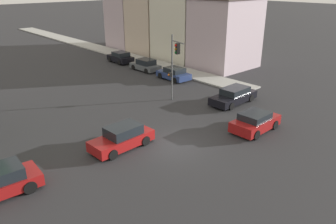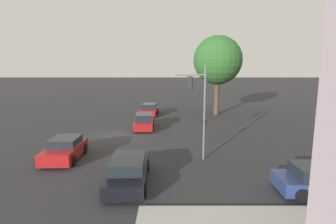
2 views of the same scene
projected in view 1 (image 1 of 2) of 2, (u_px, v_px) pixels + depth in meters
ground_plane at (172, 146)px, 21.45m from camera, size 300.00×300.00×0.00m
sidewalk_strip at (94, 47)px, 52.66m from camera, size 3.05×60.00×0.14m
rowhouse_backdrop at (172, 19)px, 45.54m from camera, size 7.82×24.72×10.48m
traffic_signal at (174, 60)px, 27.98m from camera, size 0.56×2.07×5.84m
crossing_car_0 at (122, 138)px, 21.01m from camera, size 4.28×1.97×1.48m
crossing_car_1 at (255, 122)px, 23.43m from camera, size 3.96×2.06×1.39m
crossing_car_3 at (234, 96)px, 28.73m from camera, size 4.83×2.05×1.38m
parked_car_0 at (174, 74)px, 35.57m from camera, size 2.00×3.83×1.34m
parked_car_1 at (145, 65)px, 39.12m from camera, size 1.99×3.93×1.39m
parked_car_2 at (121, 57)px, 42.93m from camera, size 2.11×3.88×1.41m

